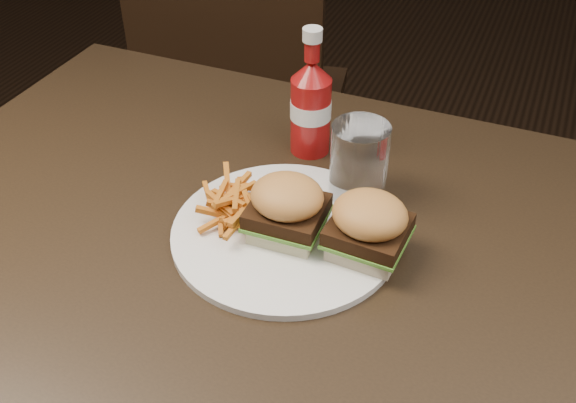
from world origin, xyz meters
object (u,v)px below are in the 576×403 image
at_px(chair_far, 251,107).
at_px(plate, 285,233).
at_px(ketchup_bottle, 311,116).
at_px(dining_table, 300,259).
at_px(tumbler, 359,166).

bearing_deg(chair_far, plate, 107.43).
bearing_deg(ketchup_bottle, plate, -77.96).
distance_m(dining_table, chair_far, 0.95).
height_order(chair_far, tumbler, tumbler).
distance_m(dining_table, plate, 0.04).
bearing_deg(dining_table, ketchup_bottle, 108.11).
relative_size(plate, tumbler, 2.41).
height_order(dining_table, chair_far, dining_table).
bearing_deg(plate, ketchup_bottle, 102.04).
xyz_separation_m(dining_table, ketchup_bottle, (-0.07, 0.21, 0.08)).
bearing_deg(plate, dining_table, -26.28).
xyz_separation_m(dining_table, plate, (-0.03, 0.01, 0.03)).
bearing_deg(tumbler, plate, -118.37).
distance_m(dining_table, ketchup_bottle, 0.24).
distance_m(chair_far, tumbler, 0.90).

